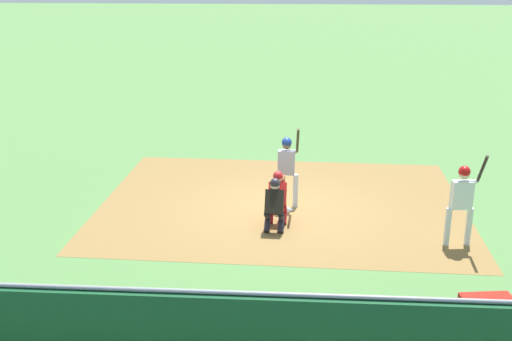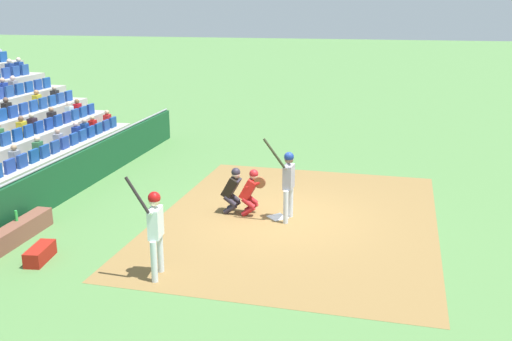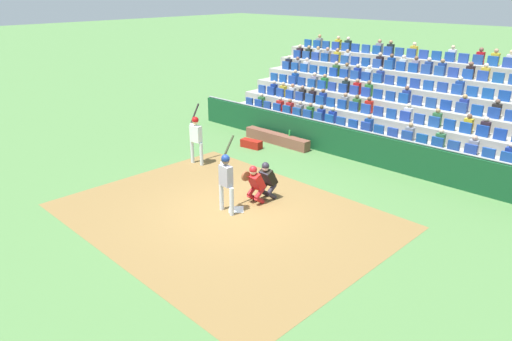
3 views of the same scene
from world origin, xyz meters
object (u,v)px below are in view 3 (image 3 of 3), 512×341
Objects in this scene: dugout_bench at (277,139)px; equipment_duffel_bag at (251,144)px; home_plate_umpire at (267,178)px; home_plate_marker at (236,210)px; catcher_crouching at (255,182)px; on_deck_batter at (196,135)px; water_bottle_on_bench at (289,133)px; batter_at_plate at (226,177)px.

equipment_duffel_bag is (0.41, 1.14, -0.06)m from dugout_bench.
home_plate_umpire reaches higher than dugout_bench.
dugout_bench is 3.61× the size of equipment_duffel_bag.
catcher_crouching reaches higher than home_plate_marker.
dugout_bench is 1.48× the size of on_deck_batter.
home_plate_umpire is at bearing -96.86° from catcher_crouching.
dugout_bench is 4.07m from on_deck_batter.
dugout_bench is at bearing -117.39° from equipment_duffel_bag.
equipment_duffel_bag is at bearing -50.58° from home_plate_marker.
home_plate_umpire is 0.39× the size of dugout_bench.
catcher_crouching reaches higher than equipment_duffel_bag.
catcher_crouching is 4.95× the size of water_bottle_on_bench.
water_bottle_on_bench is (2.79, -5.05, -0.14)m from catcher_crouching.
catcher_crouching is at bearing 165.39° from on_deck_batter.
home_plate_marker is 4.43m from on_deck_batter.
home_plate_umpire reaches higher than home_plate_marker.
batter_at_plate reaches higher than water_bottle_on_bench.
catcher_crouching is 5.42m from equipment_duffel_bag.
home_plate_marker is 6.41m from water_bottle_on_bench.
catcher_crouching is 0.52m from home_plate_umpire.
batter_at_plate is 0.68× the size of dugout_bench.
equipment_duffel_bag is 2.96m from on_deck_batter.
water_bottle_on_bench reaches higher than home_plate_marker.
catcher_crouching is 0.39× the size of dugout_bench.
equipment_duffel_bag is at bearing -40.48° from home_plate_umpire.
equipment_duffel_bag is (3.87, -3.30, -0.53)m from home_plate_umpire.
home_plate_marker is 0.13× the size of dugout_bench.
dugout_bench is (3.46, -4.44, -0.47)m from home_plate_umpire.
on_deck_batter is at bearing 81.64° from dugout_bench.
batter_at_plate is at bearing 119.35° from equipment_duffel_bag.
home_plate_marker is at bearing 155.68° from on_deck_batter.
home_plate_umpire is (-0.13, -1.25, 0.67)m from home_plate_marker.
batter_at_plate is 1.00× the size of on_deck_batter.
water_bottle_on_bench is (2.72, -5.78, 0.55)m from home_plate_marker.
on_deck_batter is at bearing -7.33° from home_plate_umpire.
on_deck_batter is (4.04, -0.52, 0.46)m from home_plate_umpire.
home_plate_marker is at bearing 84.07° from home_plate_umpire.
batter_at_plate is (0.11, 0.28, 1.12)m from home_plate_marker.
batter_at_plate is 1.74× the size of catcher_crouching.
home_plate_umpire is 1.40× the size of equipment_duffel_bag.
on_deck_batter reaches higher than equipment_duffel_bag.
equipment_duffel_bag is at bearing 50.37° from water_bottle_on_bench.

